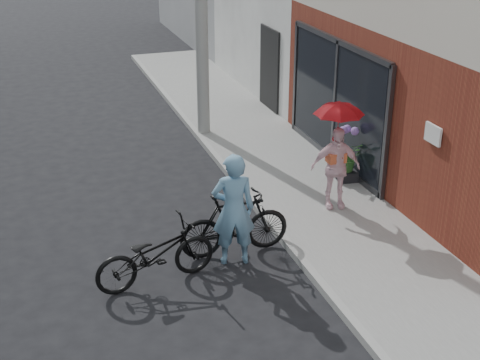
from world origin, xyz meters
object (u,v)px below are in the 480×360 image
kimono_woman (335,168)px  planter (346,175)px  bike_right (235,223)px  officer (233,210)px  bike_left (155,254)px

kimono_woman → planter: kimono_woman is taller
planter → kimono_woman: bearing=-128.3°
bike_right → kimono_woman: size_ratio=1.19×
bike_right → kimono_woman: 2.29m
officer → bike_right: 0.45m
officer → bike_left: size_ratio=0.99×
bike_right → officer: bearing=158.9°
bike_left → bike_right: (1.36, 0.44, 0.05)m
bike_left → kimono_woman: (3.48, 1.25, 0.38)m
bike_left → planter: (4.22, 2.19, -0.26)m
bike_right → planter: bike_right is taller
officer → bike_left: (-1.26, -0.20, -0.42)m
bike_left → kimono_woman: size_ratio=1.23×
bike_right → planter: 3.37m
kimono_woman → planter: size_ratio=4.02×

